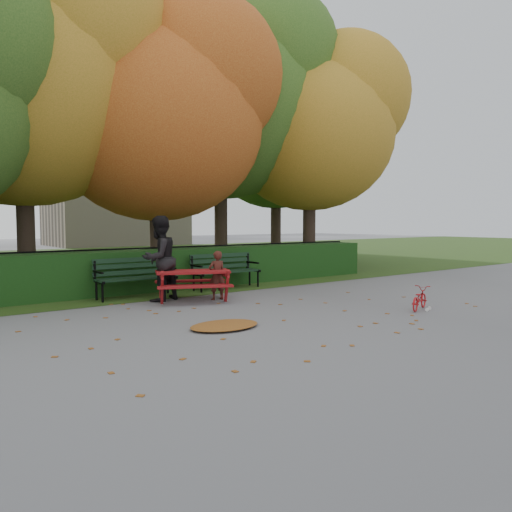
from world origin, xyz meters
TOP-DOWN VIEW (x-y plane):
  - ground at (0.00, 0.00)m, footprint 90.00×90.00m
  - grass_strip at (0.00, 14.00)m, footprint 90.00×90.00m
  - building_right at (8.00, 28.00)m, footprint 9.00×6.00m
  - hedge at (0.00, 4.50)m, footprint 13.00×0.90m
  - iron_fence at (0.00, 5.30)m, footprint 14.00×0.04m
  - tree_b at (-2.44, 6.75)m, footprint 6.72×6.40m
  - tree_c at (0.83, 5.96)m, footprint 6.30×6.00m
  - tree_d at (3.88, 7.23)m, footprint 7.14×6.80m
  - tree_e at (6.52, 5.77)m, footprint 6.09×5.80m
  - tree_g at (8.33, 9.76)m, footprint 6.30×6.00m
  - bench_left at (-1.30, 3.70)m, footprint 1.80×0.57m
  - bench_right at (1.10, 3.70)m, footprint 1.80×0.57m
  - picnic_table at (-0.55, 2.44)m, footprint 1.90×1.75m
  - leaf_pile at (-1.50, -0.18)m, footprint 1.35×1.09m
  - leaf_scatter at (0.00, 0.30)m, footprint 9.00×5.70m
  - child at (-0.03, 2.30)m, footprint 0.41×0.30m
  - adult at (-1.10, 2.90)m, footprint 1.07×0.95m
  - bicycle at (2.37, -1.11)m, footprint 0.90×0.56m

SIDE VIEW (x-z plane):
  - ground at x=0.00m, z-range 0.00..0.00m
  - grass_strip at x=0.00m, z-range 0.01..0.01m
  - leaf_scatter at x=0.00m, z-range 0.00..0.01m
  - leaf_pile at x=-1.50m, z-range 0.00..0.08m
  - bicycle at x=2.37m, z-range 0.00..0.45m
  - hedge at x=0.00m, z-range 0.00..1.00m
  - picnic_table at x=-0.55m, z-range 0.14..0.88m
  - bench_left at x=-1.30m, z-range 0.08..0.96m
  - bench_right at x=1.10m, z-range 0.08..0.96m
  - child at x=-0.03m, z-range 0.00..1.06m
  - iron_fence at x=0.00m, z-range 0.03..1.05m
  - adult at x=-1.10m, z-range 0.00..1.82m
  - tree_c at x=0.83m, z-range 0.82..8.82m
  - tree_e at x=6.52m, z-range 1.01..9.16m
  - tree_g at x=8.33m, z-range 1.10..9.65m
  - tree_b at x=-2.44m, z-range 1.01..9.80m
  - tree_d at x=3.88m, z-range 1.19..10.77m
  - building_right at x=8.00m, z-range 0.00..12.00m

